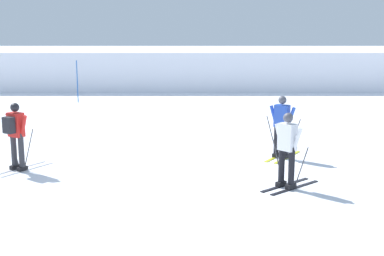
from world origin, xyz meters
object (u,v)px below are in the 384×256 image
at_px(trail_marker_pole, 75,82).
at_px(skier_red, 13,133).
at_px(skier_white, 285,148).
at_px(skier_blue, 279,125).

bearing_deg(trail_marker_pole, skier_red, -85.46).
bearing_deg(skier_white, skier_red, 167.55).
bearing_deg(trail_marker_pole, skier_blue, -53.30).
xyz_separation_m(skier_white, trail_marker_pole, (-7.38, 13.05, 0.05)).
bearing_deg(skier_red, skier_white, -12.45).
bearing_deg(skier_red, skier_blue, 10.76).
relative_size(skier_blue, skier_red, 1.00).
bearing_deg(skier_white, skier_blue, 83.22).
distance_m(skier_blue, skier_red, 6.90).
height_order(skier_white, trail_marker_pole, trail_marker_pole).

